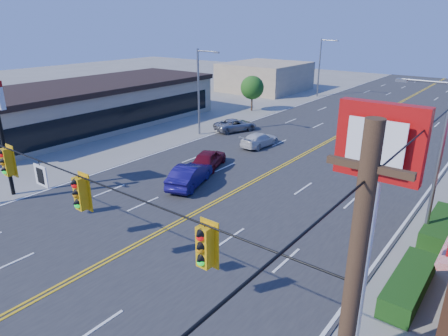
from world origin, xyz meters
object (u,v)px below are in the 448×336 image
Objects in this scene: kfc_pylon at (373,194)px; car_blue at (190,176)px; car_white at (260,140)px; car_magenta at (209,159)px; car_silver at (235,125)px; signal_span at (24,182)px.

kfc_pylon is 1.91× the size of car_blue.
car_magenta is at bearing 93.97° from car_white.
kfc_pylon is at bearing 155.56° from car_silver.
car_blue is at bearing 103.60° from signal_span.
car_magenta is 3.64m from car_blue.
kfc_pylon reaches higher than car_white.
signal_span reaches higher than car_magenta.
signal_span is 16.36m from car_magenta.
signal_span is 5.45× the size of car_blue.
car_magenta is at bearing -88.88° from car_blue.
car_blue is at bearing 90.60° from car_magenta.
car_white is at bearing -109.56° from car_magenta.
kfc_pylon is at bearing 19.78° from signal_span.
car_white is at bearing 171.00° from car_silver.
car_blue is (1.22, -3.43, 0.04)m from car_magenta.
signal_span reaches higher than kfc_pylon.
kfc_pylon is at bearing 134.36° from car_white.
car_blue is at bearing 100.93° from car_white.
kfc_pylon is (11.12, 4.00, 1.16)m from signal_span.
signal_span is 5.65× the size of car_silver.
car_white is (-15.15, 18.13, -5.45)m from kfc_pylon.
kfc_pylon is 16.89m from car_blue.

